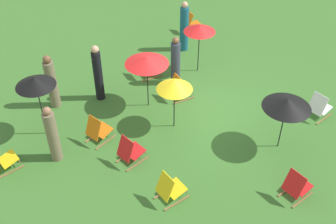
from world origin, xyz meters
TOP-DOWN VIEW (x-y plane):
  - ground_plane at (0.00, 0.00)m, footprint 40.00×40.00m
  - deckchair_0 at (-2.19, -2.72)m, footprint 0.55×0.80m
  - deckchair_1 at (0.91, 0.16)m, footprint 0.56×0.81m
  - deckchair_2 at (4.19, -2.76)m, footprint 0.59×0.83m
  - deckchair_3 at (0.56, 3.16)m, footprint 0.66×0.86m
  - deckchair_4 at (-0.65, 2.85)m, footprint 0.60×0.83m
  - deckchair_5 at (-3.93, 0.15)m, footprint 0.52×0.79m
  - deckchair_6 at (0.96, 5.71)m, footprint 0.55×0.80m
  - deckchair_7 at (2.51, 0.32)m, footprint 0.56×0.81m
  - deckchair_8 at (-2.28, 2.70)m, footprint 0.50×0.77m
  - umbrella_0 at (1.14, 1.16)m, footprint 1.29×1.29m
  - umbrella_1 at (1.67, 4.26)m, footprint 1.06×1.06m
  - umbrella_2 at (1.83, -1.29)m, footprint 1.04×1.04m
  - umbrella_3 at (-2.44, -0.82)m, footprint 1.27×1.27m
  - umbrella_4 at (-0.12, 1.07)m, footprint 1.00×1.00m
  - person_0 at (2.31, 2.21)m, footprint 0.39×0.39m
  - person_1 at (0.58, 4.41)m, footprint 0.43×0.43m
  - person_2 at (2.76, 3.53)m, footprint 0.38×0.38m
  - person_3 at (3.26, -1.73)m, footprint 0.40×0.40m
  - person_4 at (1.66, -0.23)m, footprint 0.37×0.37m

SIDE VIEW (x-z plane):
  - ground_plane at x=0.00m, z-range 0.00..0.00m
  - deckchair_0 at x=-2.19m, z-range -0.05..0.79m
  - deckchair_1 at x=0.91m, z-range -0.05..0.79m
  - deckchair_2 at x=4.19m, z-range -0.05..0.79m
  - deckchair_3 at x=0.56m, z-range -0.05..0.79m
  - deckchair_4 at x=-0.65m, z-range -0.05..0.79m
  - deckchair_5 at x=-3.93m, z-range -0.05..0.79m
  - deckchair_6 at x=0.96m, z-range -0.05..0.79m
  - deckchair_7 at x=2.51m, z-range -0.05..0.79m
  - deckchair_8 at x=-2.28m, z-range -0.05..0.79m
  - person_4 at x=1.66m, z-range -0.04..1.66m
  - person_1 at x=0.58m, z-range -0.05..1.68m
  - person_2 at x=2.76m, z-range -0.04..1.74m
  - person_3 at x=3.26m, z-range -0.04..1.84m
  - person_0 at x=2.31m, z-range -0.03..1.86m
  - umbrella_4 at x=-0.12m, z-range 0.66..2.31m
  - umbrella_3 at x=-2.44m, z-range 0.68..2.31m
  - umbrella_0 at x=1.14m, z-range 0.75..2.49m
  - umbrella_2 at x=1.83m, z-range 0.74..2.50m
  - umbrella_1 at x=1.67m, z-range 0.83..2.78m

